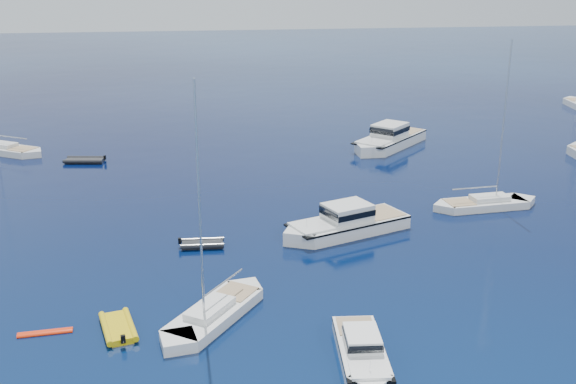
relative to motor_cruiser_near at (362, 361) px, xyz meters
name	(u,v)px	position (x,y,z in m)	size (l,w,h in m)	color
ground	(284,380)	(-4.31, -1.13, 0.00)	(400.00, 400.00, 0.00)	navy
motor_cruiser_near	(362,361)	(0.00, 0.00, 0.00)	(2.37, 7.75, 2.04)	white
motor_cruiser_centre	(344,233)	(3.32, 17.76, 0.00)	(3.48, 11.37, 2.98)	silver
motor_cruiser_distant	(388,147)	(14.52, 43.00, 0.00)	(3.99, 13.04, 3.42)	silver
sailboat_fore	(214,319)	(-7.39, 5.72, 0.00)	(2.61, 10.04, 14.76)	white
sailboat_centre	(485,208)	(16.60, 21.62, 0.00)	(2.60, 9.99, 14.68)	silver
sailboat_far_l	(5,153)	(-28.26, 47.13, 0.00)	(2.84, 10.91, 16.04)	silver
tender_yellow	(119,331)	(-12.83, 5.15, 0.00)	(2.09, 3.84, 0.95)	gold
tender_grey_near	(203,247)	(-7.64, 16.75, 0.00)	(1.85, 3.31, 0.95)	black
tender_grey_far	(85,162)	(-19.04, 41.78, 0.00)	(2.30, 4.31, 0.95)	black
kayak_orange	(45,333)	(-16.87, 5.51, 0.00)	(0.56, 2.99, 0.30)	red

